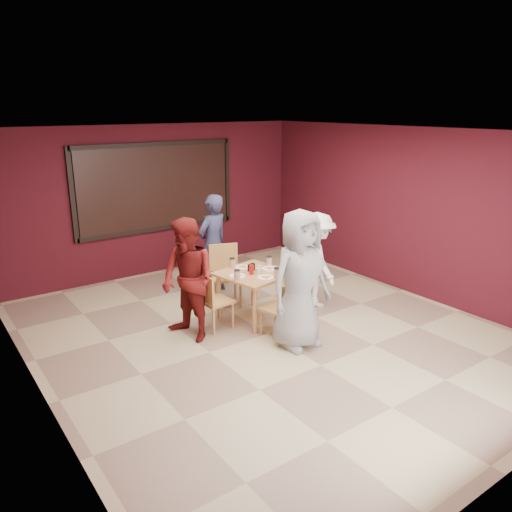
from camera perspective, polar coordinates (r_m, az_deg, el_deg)
floor at (r=7.21m, az=1.32°, el=-8.85°), size 7.00×7.00×0.00m
window_blinds at (r=9.59m, az=-11.24°, el=7.70°), size 3.00×0.02×1.50m
dining_table at (r=7.46m, az=-0.25°, el=-2.53°), size 1.09×1.09×0.89m
chair_front at (r=6.96m, az=2.83°, el=-5.75°), size 0.45×0.45×0.80m
chair_back at (r=8.10m, az=-3.55°, el=-1.72°), size 0.60×0.60×0.97m
chair_left at (r=7.17m, az=-5.04°, el=-4.83°), size 0.43×0.43×0.85m
chair_right at (r=7.94m, az=4.65°, el=-2.82°), size 0.48×0.48×0.81m
diner_front at (r=6.55m, az=5.01°, el=-2.71°), size 0.94×0.63×1.88m
diner_back at (r=8.53m, az=-4.95°, el=1.36°), size 0.71×0.56×1.71m
diner_left at (r=6.83m, az=-7.78°, el=-2.76°), size 0.79×0.94×1.70m
diner_right at (r=8.01m, az=7.03°, el=-0.43°), size 0.83×1.11×1.52m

